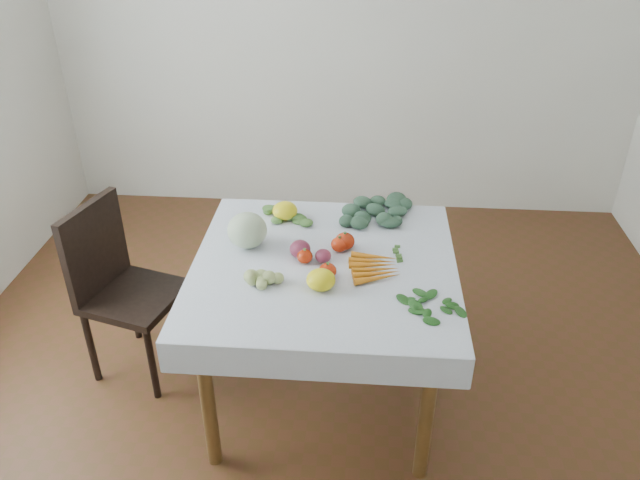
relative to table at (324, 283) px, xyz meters
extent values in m
plane|color=#552F1B|center=(0.00, 0.00, -0.65)|extent=(4.00, 4.00, 0.00)
cube|color=silver|center=(0.00, 2.00, 0.70)|extent=(4.00, 0.04, 2.70)
cube|color=brown|center=(0.00, 0.00, 0.08)|extent=(1.00, 1.00, 0.04)
cylinder|color=brown|center=(-0.44, -0.44, -0.30)|extent=(0.06, 0.06, 0.71)
cylinder|color=brown|center=(0.44, -0.44, -0.30)|extent=(0.06, 0.06, 0.71)
cylinder|color=brown|center=(-0.44, 0.44, -0.30)|extent=(0.06, 0.06, 0.71)
cylinder|color=brown|center=(0.44, 0.44, -0.30)|extent=(0.06, 0.06, 0.71)
cube|color=white|center=(0.00, 0.00, 0.10)|extent=(1.12, 1.12, 0.01)
cube|color=black|center=(-0.92, 0.13, -0.22)|extent=(0.50, 0.50, 0.04)
cube|color=black|center=(-1.10, 0.18, 0.02)|extent=(0.15, 0.40, 0.44)
cylinder|color=black|center=(-1.14, 0.01, -0.45)|extent=(0.03, 0.03, 0.41)
cylinder|color=black|center=(-0.80, -0.09, -0.45)|extent=(0.03, 0.03, 0.41)
cylinder|color=black|center=(-1.04, 0.34, -0.45)|extent=(0.03, 0.03, 0.41)
cylinder|color=black|center=(-0.71, 0.25, -0.45)|extent=(0.03, 0.03, 0.41)
ellipsoid|color=#AFC6A6|center=(-0.35, 0.12, 0.18)|extent=(0.23, 0.23, 0.16)
ellipsoid|color=red|center=(0.08, 0.13, 0.14)|extent=(0.11, 0.11, 0.08)
ellipsoid|color=red|center=(0.06, 0.11, 0.14)|extent=(0.10, 0.10, 0.07)
ellipsoid|color=red|center=(0.02, -0.10, 0.13)|extent=(0.09, 0.09, 0.06)
ellipsoid|color=red|center=(-0.08, 0.00, 0.13)|extent=(0.08, 0.08, 0.06)
ellipsoid|color=yellow|center=(-0.22, 0.38, 0.14)|extent=(0.15, 0.15, 0.08)
ellipsoid|color=yellow|center=(0.00, -0.18, 0.14)|extent=(0.13, 0.13, 0.08)
ellipsoid|color=maroon|center=(-0.11, 0.05, 0.14)|extent=(0.10, 0.10, 0.08)
ellipsoid|color=maroon|center=(-0.01, 0.01, 0.13)|extent=(0.09, 0.09, 0.06)
ellipsoid|color=#B5BD6D|center=(-0.22, -0.17, 0.12)|extent=(0.05, 0.05, 0.05)
ellipsoid|color=#B5BD6D|center=(-0.25, -0.16, 0.12)|extent=(0.05, 0.05, 0.05)
ellipsoid|color=#B5BD6D|center=(-0.22, -0.19, 0.12)|extent=(0.05, 0.05, 0.05)
ellipsoid|color=#B5BD6D|center=(-0.21, -0.14, 0.12)|extent=(0.05, 0.05, 0.05)
ellipsoid|color=#B5BD6D|center=(-0.28, -0.18, 0.12)|extent=(0.05, 0.05, 0.05)
ellipsoid|color=#B5BD6D|center=(-0.18, -0.18, 0.12)|extent=(0.05, 0.05, 0.05)
ellipsoid|color=#B5BD6D|center=(-0.26, -0.12, 0.12)|extent=(0.05, 0.05, 0.05)
cone|color=orange|center=(0.22, 0.04, 0.12)|extent=(0.20, 0.05, 0.03)
cone|color=orange|center=(0.22, 0.01, 0.12)|extent=(0.20, 0.03, 0.03)
cone|color=orange|center=(0.22, -0.02, 0.12)|extent=(0.20, 0.05, 0.03)
cone|color=orange|center=(0.22, -0.05, 0.12)|extent=(0.20, 0.07, 0.03)
cone|color=orange|center=(0.22, -0.08, 0.12)|extent=(0.20, 0.08, 0.03)
cone|color=orange|center=(0.22, -0.12, 0.12)|extent=(0.20, 0.10, 0.03)
ellipsoid|color=#365942|center=(0.21, 0.42, 0.13)|extent=(0.08, 0.08, 0.05)
ellipsoid|color=#365942|center=(0.16, 0.44, 0.13)|extent=(0.08, 0.08, 0.05)
ellipsoid|color=#365942|center=(0.19, 0.38, 0.13)|extent=(0.08, 0.08, 0.05)
ellipsoid|color=#365942|center=(0.22, 0.46, 0.13)|extent=(0.08, 0.08, 0.05)
ellipsoid|color=#365942|center=(0.12, 0.41, 0.13)|extent=(0.08, 0.08, 0.05)
ellipsoid|color=#365942|center=(0.26, 0.39, 0.13)|extent=(0.08, 0.08, 0.05)
ellipsoid|color=#365942|center=(0.15, 0.49, 0.13)|extent=(0.08, 0.08, 0.05)
ellipsoid|color=#365942|center=(0.15, 0.34, 0.13)|extent=(0.08, 0.08, 0.05)
ellipsoid|color=#365942|center=(0.29, 0.46, 0.13)|extent=(0.08, 0.08, 0.05)
ellipsoid|color=#365942|center=(0.07, 0.45, 0.13)|extent=(0.08, 0.08, 0.05)
ellipsoid|color=#365942|center=(0.25, 0.33, 0.13)|extent=(0.08, 0.08, 0.05)
ellipsoid|color=#365942|center=(0.22, 0.54, 0.13)|extent=(0.08, 0.08, 0.05)
ellipsoid|color=#365942|center=(0.06, 0.35, 0.13)|extent=(0.08, 0.08, 0.05)
ellipsoid|color=#365942|center=(0.35, 0.40, 0.13)|extent=(0.08, 0.08, 0.05)
ellipsoid|color=#365942|center=(0.07, 0.53, 0.13)|extent=(0.08, 0.08, 0.05)
ellipsoid|color=#1D561A|center=(0.46, -0.27, 0.11)|extent=(0.06, 0.04, 0.01)
ellipsoid|color=#1D561A|center=(0.43, -0.25, 0.11)|extent=(0.06, 0.04, 0.01)
ellipsoid|color=#1D561A|center=(0.44, -0.30, 0.11)|extent=(0.06, 0.04, 0.01)
ellipsoid|color=#1D561A|center=(0.48, -0.25, 0.11)|extent=(0.06, 0.04, 0.01)
ellipsoid|color=#1D561A|center=(0.40, -0.27, 0.11)|extent=(0.06, 0.04, 0.01)
ellipsoid|color=#1D561A|center=(0.48, -0.30, 0.11)|extent=(0.06, 0.04, 0.01)
ellipsoid|color=#1D561A|center=(0.44, -0.22, 0.11)|extent=(0.06, 0.04, 0.01)
ellipsoid|color=#1D561A|center=(0.40, -0.32, 0.11)|extent=(0.06, 0.04, 0.01)
ellipsoid|color=#1D561A|center=(0.52, -0.26, 0.11)|extent=(0.06, 0.04, 0.01)
ellipsoid|color=#1D561A|center=(0.37, -0.23, 0.11)|extent=(0.06, 0.04, 0.01)
ellipsoid|color=#1D561A|center=(0.47, -0.35, 0.11)|extent=(0.06, 0.04, 0.01)
ellipsoid|color=#1D561A|center=(0.49, -0.20, 0.11)|extent=(0.06, 0.04, 0.01)
ellipsoid|color=#1D561A|center=(0.34, -0.30, 0.11)|extent=(0.06, 0.04, 0.01)
ellipsoid|color=#1D561A|center=(0.55, -0.31, 0.11)|extent=(0.06, 0.04, 0.01)
ellipsoid|color=#1D561A|center=(0.40, -0.18, 0.11)|extent=(0.06, 0.04, 0.01)
ellipsoid|color=#57833C|center=(-0.19, 0.39, 0.12)|extent=(0.06, 0.06, 0.03)
ellipsoid|color=#57833C|center=(-0.22, 0.41, 0.12)|extent=(0.06, 0.06, 0.03)
ellipsoid|color=#57833C|center=(-0.21, 0.36, 0.12)|extent=(0.06, 0.06, 0.03)
ellipsoid|color=#57833C|center=(-0.17, 0.41, 0.12)|extent=(0.06, 0.06, 0.03)
ellipsoid|color=#57833C|center=(-0.26, 0.39, 0.12)|extent=(0.06, 0.06, 0.03)
ellipsoid|color=#57833C|center=(-0.16, 0.35, 0.12)|extent=(0.06, 0.06, 0.03)
ellipsoid|color=#57833C|center=(-0.21, 0.45, 0.12)|extent=(0.06, 0.06, 0.03)
ellipsoid|color=#57833C|center=(-0.26, 0.34, 0.12)|extent=(0.06, 0.06, 0.03)
ellipsoid|color=#57833C|center=(-0.11, 0.40, 0.12)|extent=(0.06, 0.06, 0.03)
ellipsoid|color=#57833C|center=(-0.29, 0.44, 0.12)|extent=(0.06, 0.06, 0.03)
ellipsoid|color=#57833C|center=(-0.18, 0.30, 0.12)|extent=(0.06, 0.06, 0.03)
ellipsoid|color=#57833C|center=(-0.15, 0.47, 0.12)|extent=(0.06, 0.06, 0.03)
camera|label=1|loc=(0.15, -2.22, 1.57)|focal=35.00mm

